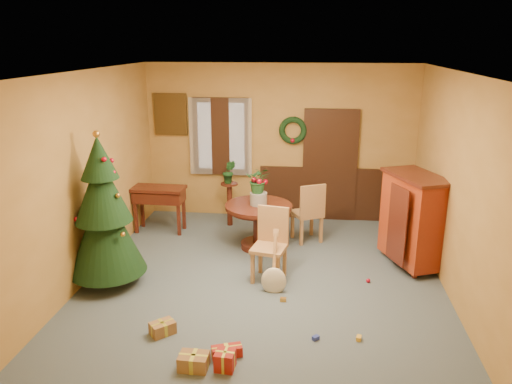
# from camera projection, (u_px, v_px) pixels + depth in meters

# --- Properties ---
(room_envelope) EXTENTS (5.50, 5.50, 5.50)m
(room_envelope) POSITION_uv_depth(u_px,v_px,m) (290.00, 161.00, 9.34)
(room_envelope) COLOR #3C4B58
(room_envelope) RESTS_ON ground
(dining_table) EXTENTS (1.09, 1.09, 0.75)m
(dining_table) POSITION_uv_depth(u_px,v_px,m) (259.00, 218.00, 8.09)
(dining_table) COLOR black
(dining_table) RESTS_ON floor
(urn) EXTENTS (0.28, 0.28, 0.20)m
(urn) POSITION_uv_depth(u_px,v_px,m) (259.00, 199.00, 8.00)
(urn) COLOR slate
(urn) RESTS_ON dining_table
(centerpiece_plant) EXTENTS (0.38, 0.33, 0.42)m
(centerpiece_plant) POSITION_uv_depth(u_px,v_px,m) (259.00, 180.00, 7.91)
(centerpiece_plant) COLOR #1E4C23
(centerpiece_plant) RESTS_ON urn
(chair_near) EXTENTS (0.53, 0.53, 1.04)m
(chair_near) POSITION_uv_depth(u_px,v_px,m) (271.00, 241.00, 7.05)
(chair_near) COLOR olive
(chair_near) RESTS_ON floor
(chair_far) EXTENTS (0.60, 0.60, 1.03)m
(chair_far) POSITION_uv_depth(u_px,v_px,m) (309.00, 211.00, 8.32)
(chair_far) COLOR olive
(chair_far) RESTS_ON floor
(guitar) EXTENTS (0.43, 0.57, 0.79)m
(guitar) POSITION_uv_depth(u_px,v_px,m) (274.00, 265.00, 6.68)
(guitar) COLOR beige
(guitar) RESTS_ON floor
(plant_stand) EXTENTS (0.31, 0.31, 0.80)m
(plant_stand) POSITION_uv_depth(u_px,v_px,m) (230.00, 199.00, 9.11)
(plant_stand) COLOR black
(plant_stand) RESTS_ON floor
(stand_plant) EXTENTS (0.25, 0.20, 0.43)m
(stand_plant) POSITION_uv_depth(u_px,v_px,m) (229.00, 172.00, 8.96)
(stand_plant) COLOR #19471E
(stand_plant) RESTS_ON plant_stand
(christmas_tree) EXTENTS (1.05, 1.05, 2.17)m
(christmas_tree) POSITION_uv_depth(u_px,v_px,m) (104.00, 214.00, 6.74)
(christmas_tree) COLOR #382111
(christmas_tree) RESTS_ON floor
(writing_desk) EXTENTS (0.93, 0.47, 0.82)m
(writing_desk) POSITION_uv_depth(u_px,v_px,m) (159.00, 198.00, 8.79)
(writing_desk) COLOR black
(writing_desk) RESTS_ON floor
(sideboard) EXTENTS (0.97, 1.25, 1.42)m
(sideboard) POSITION_uv_depth(u_px,v_px,m) (414.00, 218.00, 7.39)
(sideboard) COLOR #551109
(sideboard) RESTS_ON floor
(gift_a) EXTENTS (0.31, 0.23, 0.16)m
(gift_a) POSITION_uv_depth(u_px,v_px,m) (194.00, 361.00, 5.19)
(gift_a) COLOR brown
(gift_a) RESTS_ON floor
(gift_b) EXTENTS (0.21, 0.21, 0.20)m
(gift_b) POSITION_uv_depth(u_px,v_px,m) (225.00, 360.00, 5.18)
(gift_b) COLOR maroon
(gift_b) RESTS_ON floor
(gift_c) EXTENTS (0.33, 0.32, 0.15)m
(gift_c) POSITION_uv_depth(u_px,v_px,m) (163.00, 328.00, 5.80)
(gift_c) COLOR brown
(gift_c) RESTS_ON floor
(gift_d) EXTENTS (0.35, 0.24, 0.12)m
(gift_d) POSITION_uv_depth(u_px,v_px,m) (227.00, 351.00, 5.40)
(gift_d) COLOR maroon
(gift_d) RESTS_ON floor
(toy_a) EXTENTS (0.09, 0.09, 0.05)m
(toy_a) POSITION_uv_depth(u_px,v_px,m) (316.00, 338.00, 5.70)
(toy_a) COLOR #223296
(toy_a) RESTS_ON floor
(toy_b) EXTENTS (0.06, 0.06, 0.06)m
(toy_b) POSITION_uv_depth(u_px,v_px,m) (276.00, 288.00, 6.82)
(toy_b) COLOR #23812E
(toy_b) RESTS_ON floor
(toy_c) EXTENTS (0.07, 0.09, 0.05)m
(toy_c) POSITION_uv_depth(u_px,v_px,m) (359.00, 338.00, 5.69)
(toy_c) COLOR gold
(toy_c) RESTS_ON floor
(toy_d) EXTENTS (0.06, 0.06, 0.06)m
(toy_d) POSITION_uv_depth(u_px,v_px,m) (368.00, 281.00, 7.04)
(toy_d) COLOR #B60C22
(toy_d) RESTS_ON floor
(toy_e) EXTENTS (0.08, 0.05, 0.05)m
(toy_e) POSITION_uv_depth(u_px,v_px,m) (283.00, 300.00, 6.54)
(toy_e) COLOR #C8882F
(toy_e) RESTS_ON floor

